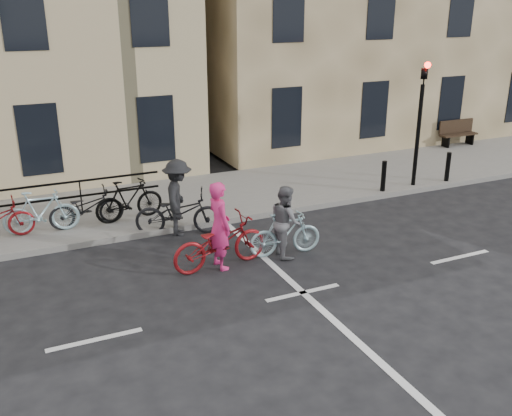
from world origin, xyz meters
name	(u,v)px	position (x,y,z in m)	size (l,w,h in m)	color
ground	(303,293)	(0.00, 0.00, 0.00)	(120.00, 120.00, 0.00)	black
sidewalk	(55,219)	(-4.00, 6.00, 0.07)	(46.00, 4.00, 0.15)	slate
traffic_light	(421,109)	(6.20, 4.34, 2.45)	(0.18, 0.30, 3.90)	black
bollard_east	(384,176)	(5.00, 4.25, 0.60)	(0.14, 0.14, 0.90)	black
bollard_west	(448,167)	(7.40, 4.25, 0.60)	(0.14, 0.14, 0.90)	black
bench	(457,132)	(11.00, 7.73, 0.67)	(1.60, 0.41, 0.97)	black
parked_bikes	(15,216)	(-4.92, 5.04, 0.65)	(7.25, 1.23, 1.05)	black
cyclist_pink	(220,238)	(-1.05, 1.77, 0.66)	(2.21, 0.95, 1.91)	maroon
cyclist_grey	(285,228)	(0.50, 1.75, 0.66)	(1.72, 0.85, 1.62)	#9BC1CB
cyclist_dark	(178,206)	(-1.29, 3.90, 0.74)	(2.23, 1.41, 1.88)	black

